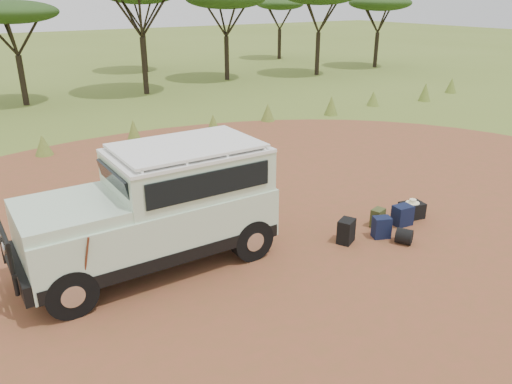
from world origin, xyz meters
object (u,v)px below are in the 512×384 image
safari_vehicle (158,211)px  walking_staff (84,276)px  backpack_navy (381,227)px  backpack_olive (378,218)px  hard_case (412,210)px  duffel_navy (402,215)px  backpack_black (346,231)px

safari_vehicle → walking_staff: 1.98m
backpack_navy → walking_staff: bearing=-163.3°
backpack_olive → hard_case: bearing=-20.9°
safari_vehicle → backpack_navy: 4.89m
safari_vehicle → backpack_navy: size_ratio=10.08×
backpack_navy → duffel_navy: size_ratio=1.02×
backpack_black → backpack_navy: 0.86m
backpack_black → safari_vehicle: bearing=133.5°
backpack_black → backpack_navy: bearing=-43.1°
backpack_olive → duffel_navy: size_ratio=0.92×
backpack_olive → duffel_navy: duffel_navy is taller
safari_vehicle → backpack_navy: (4.53, -1.61, -0.90)m
walking_staff → backpack_olive: bearing=-47.2°
walking_staff → backpack_black: (5.41, -0.43, -0.46)m
walking_staff → backpack_navy: size_ratio=3.04×
hard_case → safari_vehicle: bearing=178.7°
backpack_navy → backpack_olive: backpack_navy is taller
safari_vehicle → duffel_navy: size_ratio=10.28×
walking_staff → hard_case: 7.64m
safari_vehicle → hard_case: (5.91, -1.27, -0.95)m
backpack_navy → hard_case: bearing=36.8°
walking_staff → safari_vehicle: bearing=-16.6°
duffel_navy → hard_case: (0.49, 0.14, -0.05)m
safari_vehicle → walking_staff: size_ratio=3.32×
walking_staff → duffel_navy: 7.16m
backpack_navy → backpack_olive: bearing=75.6°
backpack_navy → hard_case: size_ratio=0.89×
backpack_black → walking_staff: bearing=149.1°
backpack_black → duffel_navy: bearing=-28.0°
walking_staff → backpack_navy: (6.23, -0.68, -0.48)m
walking_staff → duffel_navy: (7.12, -0.48, -0.49)m
duffel_navy → safari_vehicle: bearing=171.1°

